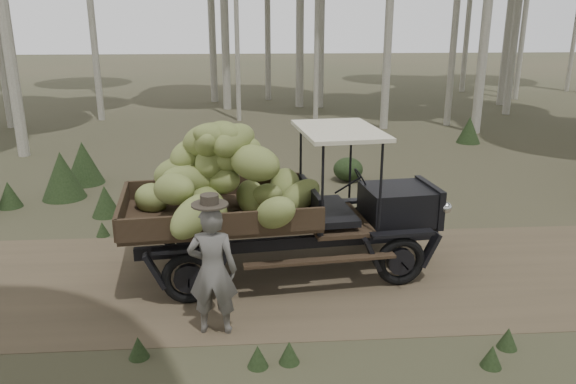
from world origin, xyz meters
name	(u,v)px	position (x,y,z in m)	size (l,w,h in m)	color
ground	(424,273)	(0.00, 0.00, 0.00)	(120.00, 120.00, 0.00)	#473D2B
dirt_track	(424,273)	(0.00, 0.00, 0.00)	(70.00, 4.00, 0.01)	brown
banana_truck	(251,185)	(-2.95, 0.21, 1.58)	(5.56, 2.91, 2.75)	black
farmer	(213,269)	(-3.50, -1.61, 0.95)	(0.71, 0.53, 2.01)	#5E5B56
undergrowth	(398,237)	(-0.38, 0.43, 0.51)	(21.79, 21.87, 1.36)	#233319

